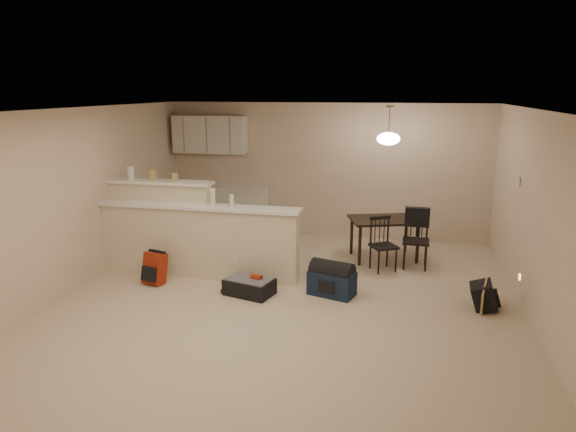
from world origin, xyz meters
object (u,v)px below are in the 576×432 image
(navy_duffel, at_px, (332,283))
(black_daypack, at_px, (484,296))
(dining_chair_near, at_px, (384,245))
(pendant_lamp, at_px, (388,138))
(dining_chair_far, at_px, (416,240))
(red_backpack, at_px, (155,268))
(suitcase, at_px, (249,287))
(dining_table, at_px, (384,224))

(navy_duffel, xyz_separation_m, black_daypack, (1.96, -0.02, -0.00))
(dining_chair_near, xyz_separation_m, navy_duffel, (-0.64, -1.13, -0.25))
(pendant_lamp, distance_m, dining_chair_far, 1.65)
(dining_chair_far, relative_size, black_daypack, 2.42)
(pendant_lamp, xyz_separation_m, red_backpack, (-3.18, -1.84, -1.76))
(dining_chair_far, relative_size, navy_duffel, 1.50)
(navy_duffel, bearing_deg, suitcase, -151.49)
(dining_table, xyz_separation_m, black_daypack, (1.33, -1.75, -0.43))
(suitcase, distance_m, navy_duffel, 1.13)
(suitcase, bearing_deg, red_backpack, -168.98)
(dining_chair_far, height_order, suitcase, dining_chair_far)
(suitcase, relative_size, navy_duffel, 1.04)
(dining_chair_far, relative_size, red_backpack, 2.01)
(red_backpack, relative_size, navy_duffel, 0.74)
(dining_chair_far, height_order, black_daypack, dining_chair_far)
(suitcase, bearing_deg, dining_table, 63.57)
(suitcase, bearing_deg, pendant_lamp, 63.57)
(pendant_lamp, xyz_separation_m, suitcase, (-1.73, -1.95, -1.88))
(pendant_lamp, relative_size, black_daypack, 1.64)
(pendant_lamp, xyz_separation_m, navy_duffel, (-0.62, -1.72, -1.82))
(red_backpack, bearing_deg, black_daypack, 16.85)
(dining_chair_far, bearing_deg, dining_chair_near, -150.92)
(red_backpack, bearing_deg, navy_duffel, 18.33)
(dining_chair_far, bearing_deg, navy_duffel, -127.60)
(suitcase, height_order, black_daypack, black_daypack)
(dining_chair_far, bearing_deg, pendant_lamp, 147.64)
(dining_chair_near, height_order, dining_chair_far, dining_chair_far)
(navy_duffel, bearing_deg, red_backpack, -160.32)
(dining_table, distance_m, pendant_lamp, 1.39)
(pendant_lamp, xyz_separation_m, dining_chair_near, (0.02, -0.59, -1.57))
(dining_table, height_order, black_daypack, dining_table)
(dining_table, bearing_deg, dining_chair_far, -52.17)
(pendant_lamp, bearing_deg, dining_chair_far, -33.92)
(red_backpack, height_order, navy_duffel, red_backpack)
(dining_chair_near, bearing_deg, dining_table, 61.26)
(dining_chair_far, bearing_deg, red_backpack, -156.23)
(dining_chair_far, height_order, navy_duffel, dining_chair_far)
(dining_chair_near, bearing_deg, red_backpack, 170.88)
(red_backpack, distance_m, navy_duffel, 2.56)
(dining_chair_near, bearing_deg, navy_duffel, -150.08)
(pendant_lamp, relative_size, red_backpack, 1.36)
(dining_chair_near, xyz_separation_m, red_backpack, (-3.20, -1.25, -0.19))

